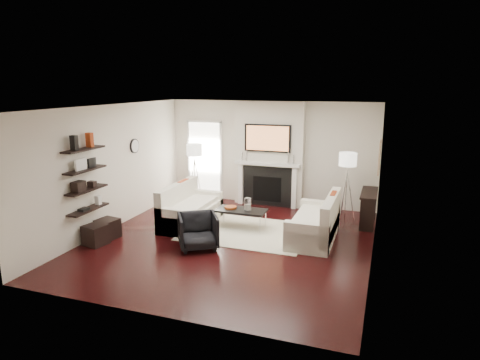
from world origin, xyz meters
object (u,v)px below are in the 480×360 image
(loveseat_right_base, at_px, (313,229))
(ottoman_near, at_px, (108,229))
(loveseat_left_base, at_px, (191,216))
(coffee_table, at_px, (241,210))
(lamp_left_shade, at_px, (194,150))
(armchair, at_px, (198,229))
(lamp_right_shade, at_px, (348,159))

(loveseat_right_base, bearing_deg, ottoman_near, -161.75)
(loveseat_left_base, bearing_deg, coffee_table, 8.05)
(loveseat_left_base, xyz_separation_m, lamp_left_shade, (-0.65, 1.59, 1.24))
(armchair, xyz_separation_m, lamp_left_shade, (-1.38, 2.82, 1.08))
(loveseat_left_base, bearing_deg, armchair, -59.18)
(coffee_table, relative_size, ottoman_near, 2.75)
(loveseat_right_base, xyz_separation_m, lamp_right_shade, (0.48, 1.47, 1.24))
(lamp_left_shade, relative_size, lamp_right_shade, 1.00)
(armchair, xyz_separation_m, ottoman_near, (-2.00, -0.12, -0.17))
(armchair, bearing_deg, loveseat_left_base, 88.74)
(lamp_left_shade, relative_size, ottoman_near, 1.00)
(loveseat_right_base, xyz_separation_m, lamp_left_shade, (-3.42, 1.61, 1.24))
(coffee_table, height_order, lamp_left_shade, lamp_left_shade)
(coffee_table, bearing_deg, loveseat_right_base, -6.26)
(coffee_table, bearing_deg, armchair, -106.28)
(loveseat_left_base, height_order, lamp_left_shade, lamp_left_shade)
(loveseat_right_base, distance_m, ottoman_near, 4.25)
(ottoman_near, bearing_deg, lamp_right_shade, 31.83)
(loveseat_left_base, height_order, loveseat_right_base, same)
(loveseat_right_base, relative_size, lamp_right_shade, 4.50)
(loveseat_left_base, bearing_deg, loveseat_right_base, -0.38)
(coffee_table, distance_m, ottoman_near, 2.85)
(loveseat_left_base, distance_m, lamp_right_shade, 3.77)
(loveseat_right_base, xyz_separation_m, armchair, (-2.04, -1.21, 0.16))
(armchair, bearing_deg, loveseat_right_base, -1.38)
(loveseat_right_base, distance_m, lamp_left_shade, 3.98)
(armchair, bearing_deg, lamp_right_shade, 14.71)
(coffee_table, relative_size, armchair, 1.48)
(armchair, xyz_separation_m, lamp_right_shade, (2.52, 2.68, 1.08))
(lamp_right_shade, bearing_deg, lamp_left_shade, 178.01)
(loveseat_left_base, relative_size, ottoman_near, 4.50)
(armchair, relative_size, lamp_right_shade, 1.86)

